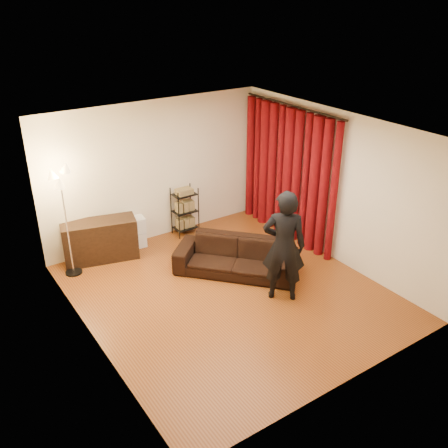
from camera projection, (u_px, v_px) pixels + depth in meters
floor at (229, 293)px, 8.16m from camera, size 5.00×5.00×0.00m
ceiling at (230, 131)px, 6.98m from camera, size 5.00×5.00×0.00m
wall_back at (155, 172)px, 9.44m from camera, size 5.00×0.00×5.00m
wall_front at (353, 295)px, 5.70m from camera, size 5.00×0.00×5.00m
wall_left at (86, 259)px, 6.44m from camera, size 0.00×5.00×5.00m
wall_right at (336, 187)px, 8.70m from camera, size 0.00×5.00×5.00m
curtain_rod at (293, 106)px, 8.95m from camera, size 0.04×2.65×0.04m
curtain at (288, 174)px, 9.51m from camera, size 0.22×2.65×2.55m
sofa at (236, 257)px, 8.62m from camera, size 1.99×2.07×0.60m
person at (284, 246)px, 7.66m from camera, size 0.80×0.77×1.84m
media_cabinet at (100, 240)px, 9.00m from camera, size 1.38×0.79×0.76m
storage_boxes at (136, 232)px, 9.47m from camera, size 0.40×0.34×0.60m
wire_shelf at (185, 211)px, 9.88m from camera, size 0.53×0.44×0.98m
floor_lamp at (66, 223)px, 8.29m from camera, size 0.38×0.38×1.93m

